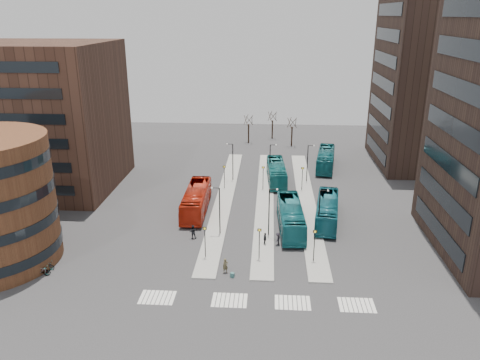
# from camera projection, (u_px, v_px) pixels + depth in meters

# --- Properties ---
(ground) EXTENTS (160.00, 160.00, 0.00)m
(ground) POSITION_uv_depth(u_px,v_px,m) (237.00, 327.00, 40.82)
(ground) COLOR #2C2C2F
(ground) RESTS_ON ground
(island_left) EXTENTS (2.50, 45.00, 0.15)m
(island_left) POSITION_uv_depth(u_px,v_px,m) (225.00, 198.00, 69.24)
(island_left) COLOR gray
(island_left) RESTS_ON ground
(island_mid) EXTENTS (2.50, 45.00, 0.15)m
(island_mid) POSITION_uv_depth(u_px,v_px,m) (265.00, 199.00, 68.87)
(island_mid) COLOR gray
(island_mid) RESTS_ON ground
(island_right) EXTENTS (2.50, 45.00, 0.15)m
(island_right) POSITION_uv_depth(u_px,v_px,m) (306.00, 200.00, 68.50)
(island_right) COLOR gray
(island_right) RESTS_ON ground
(suitcase) EXTENTS (0.49, 0.44, 0.50)m
(suitcase) POSITION_uv_depth(u_px,v_px,m) (232.00, 275.00, 48.47)
(suitcase) COLOR navy
(suitcase) RESTS_ON ground
(red_bus) EXTENTS (3.08, 12.32, 3.42)m
(red_bus) POSITION_uv_depth(u_px,v_px,m) (196.00, 200.00, 64.23)
(red_bus) COLOR #B3200D
(red_bus) RESTS_ON ground
(teal_bus_a) EXTENTS (3.38, 12.11, 3.34)m
(teal_bus_a) POSITION_uv_depth(u_px,v_px,m) (291.00, 217.00, 58.95)
(teal_bus_a) COLOR #15636B
(teal_bus_a) RESTS_ON ground
(teal_bus_b) EXTENTS (3.33, 11.51, 3.17)m
(teal_bus_b) POSITION_uv_depth(u_px,v_px,m) (276.00, 172.00, 75.71)
(teal_bus_b) COLOR #146768
(teal_bus_b) RESTS_ON ground
(teal_bus_c) EXTENTS (4.25, 11.68, 3.18)m
(teal_bus_c) POSITION_uv_depth(u_px,v_px,m) (327.00, 210.00, 61.00)
(teal_bus_c) COLOR #155D6C
(teal_bus_c) RESTS_ON ground
(teal_bus_d) EXTENTS (4.47, 11.99, 3.26)m
(teal_bus_d) POSITION_uv_depth(u_px,v_px,m) (326.00, 159.00, 82.42)
(teal_bus_d) COLOR #135A62
(teal_bus_d) RESTS_ON ground
(traveller) EXTENTS (0.71, 0.62, 1.65)m
(traveller) POSITION_uv_depth(u_px,v_px,m) (225.00, 266.00, 49.11)
(traveller) COLOR brown
(traveller) RESTS_ON ground
(commuter_a) EXTENTS (0.94, 0.78, 1.75)m
(commuter_a) POSITION_uv_depth(u_px,v_px,m) (193.00, 232.00, 56.68)
(commuter_a) COLOR black
(commuter_a) RESTS_ON ground
(commuter_b) EXTENTS (0.56, 0.98, 1.57)m
(commuter_b) POSITION_uv_depth(u_px,v_px,m) (265.00, 239.00, 55.07)
(commuter_b) COLOR black
(commuter_b) RESTS_ON ground
(commuter_c) EXTENTS (0.91, 1.14, 1.54)m
(commuter_c) POSITION_uv_depth(u_px,v_px,m) (278.00, 239.00, 55.13)
(commuter_c) COLOR black
(commuter_c) RESTS_ON ground
(bicycle_near) EXTENTS (1.87, 0.68, 0.98)m
(bicycle_near) POSITION_uv_depth(u_px,v_px,m) (42.00, 271.00, 48.83)
(bicycle_near) COLOR gray
(bicycle_near) RESTS_ON ground
(bicycle_mid) EXTENTS (1.72, 0.49, 1.03)m
(bicycle_mid) POSITION_uv_depth(u_px,v_px,m) (41.00, 271.00, 48.70)
(bicycle_mid) COLOR gray
(bicycle_mid) RESTS_ON ground
(bicycle_far) EXTENTS (1.87, 0.96, 0.94)m
(bicycle_far) POSITION_uv_depth(u_px,v_px,m) (47.00, 265.00, 49.94)
(bicycle_far) COLOR gray
(bicycle_far) RESTS_ON ground
(crosswalk_stripes) EXTENTS (22.35, 2.40, 0.01)m
(crosswalk_stripes) POSITION_uv_depth(u_px,v_px,m) (258.00, 301.00, 44.47)
(crosswalk_stripes) COLOR silver
(crosswalk_stripes) RESTS_ON ground
(office_block) EXTENTS (25.00, 20.12, 22.00)m
(office_block) POSITION_uv_depth(u_px,v_px,m) (30.00, 117.00, 71.17)
(office_block) COLOR #42291E
(office_block) RESTS_ON ground
(tower_far) EXTENTS (20.12, 20.00, 30.00)m
(tower_far) POSITION_uv_depth(u_px,v_px,m) (442.00, 80.00, 80.81)
(tower_far) COLOR #32231B
(tower_far) RESTS_ON ground
(sign_poles) EXTENTS (12.45, 22.12, 3.65)m
(sign_poles) POSITION_uv_depth(u_px,v_px,m) (262.00, 202.00, 61.53)
(sign_poles) COLOR black
(sign_poles) RESTS_ON ground
(lamp_posts) EXTENTS (14.04, 20.24, 6.12)m
(lamp_posts) POSITION_uv_depth(u_px,v_px,m) (270.00, 181.00, 65.78)
(lamp_posts) COLOR black
(lamp_posts) RESTS_ON ground
(bare_trees) EXTENTS (10.97, 8.14, 5.90)m
(bare_trees) POSITION_uv_depth(u_px,v_px,m) (271.00, 130.00, 98.65)
(bare_trees) COLOR black
(bare_trees) RESTS_ON ground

